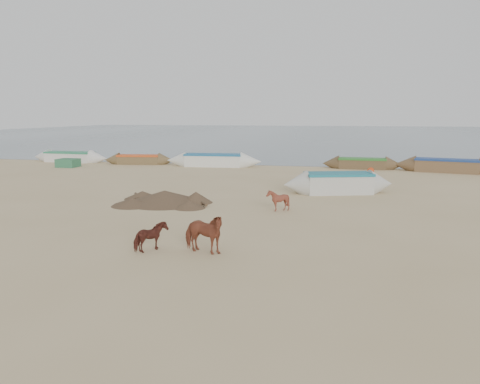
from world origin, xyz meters
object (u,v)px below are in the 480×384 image
near_canoe (338,183)px  calf_right (151,237)px  cow_adult (203,233)px  calf_front (278,200)px

near_canoe → calf_right: bearing=-130.9°
cow_adult → calf_front: size_ratio=1.53×
calf_right → near_canoe: (4.95, 11.14, 0.09)m
calf_front → calf_right: calf_front is taller
near_canoe → cow_adult: bearing=-124.5°
calf_front → calf_right: bearing=-15.1°
cow_adult → near_canoe: bearing=-2.7°
calf_right → near_canoe: 12.19m
cow_adult → calf_front: bearing=3.7°
cow_adult → calf_right: bearing=110.8°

